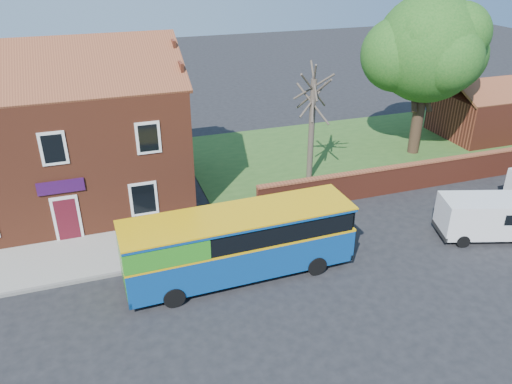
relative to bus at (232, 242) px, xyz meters
name	(u,v)px	position (x,y,z in m)	size (l,w,h in m)	color
ground	(267,309)	(0.61, -2.45, -1.63)	(120.00, 120.00, 0.00)	black
pavement	(71,259)	(-6.39, 3.30, -1.57)	(18.00, 3.50, 0.12)	gray
kerb	(72,282)	(-6.39, 1.55, -1.56)	(18.00, 0.15, 0.14)	slate
grass_strip	(383,147)	(13.61, 10.55, -1.61)	(26.00, 12.00, 0.04)	#426B28
shop_building	(59,142)	(-6.41, 9.04, 1.78)	(12.30, 8.13, 10.50)	brown
boundary_wall	(441,172)	(13.61, 4.55, -0.82)	(22.00, 0.38, 1.60)	maroon
outbuilding	(496,112)	(22.61, 10.55, -0.02)	(8.20, 5.06, 4.17)	maroon
bus	(232,242)	(0.00, 0.00, 0.00)	(9.45, 2.62, 2.87)	navy
van_near	(490,216)	(12.16, -0.89, -0.52)	(4.88, 3.09, 2.00)	silver
large_tree	(427,51)	(15.11, 9.37, 4.87)	(8.14, 6.44, 9.93)	black
bare_tree	(312,125)	(6.91, 7.71, 1.66)	(2.40, 2.86, 6.41)	#4C4238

